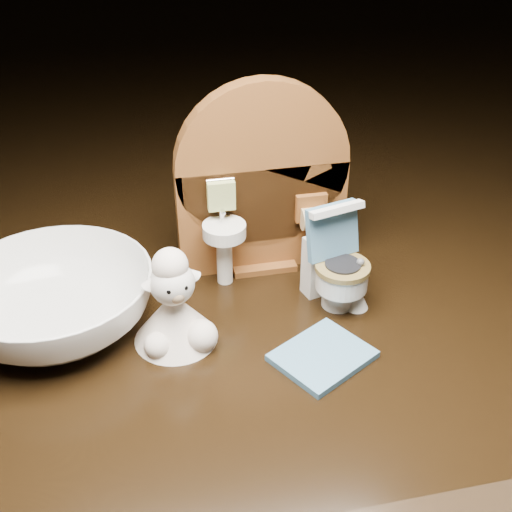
{
  "coord_description": "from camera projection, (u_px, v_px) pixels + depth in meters",
  "views": [
    {
      "loc": [
        -0.1,
        -0.35,
        0.29
      ],
      "look_at": [
        -0.02,
        0.01,
        0.05
      ],
      "focal_mm": 45.0,
      "sensor_mm": 36.0,
      "label": 1
    }
  ],
  "objects": [
    {
      "name": "backdrop_panel",
      "position": [
        261.0,
        191.0,
        0.48
      ],
      "size": [
        0.13,
        0.05,
        0.15
      ],
      "color": "brown",
      "rests_on": "ground"
    },
    {
      "name": "bath_mat",
      "position": [
        323.0,
        356.0,
        0.42
      ],
      "size": [
        0.07,
        0.07,
        0.0
      ],
      "primitive_type": "cube",
      "rotation": [
        0.0,
        0.0,
        0.52
      ],
      "color": "teal",
      "rests_on": "ground"
    },
    {
      "name": "ceramic_bowl",
      "position": [
        55.0,
        301.0,
        0.44
      ],
      "size": [
        0.17,
        0.17,
        0.04
      ],
      "primitive_type": "imported",
      "rotation": [
        0.0,
        0.0,
        -0.29
      ],
      "color": "white",
      "rests_on": "ground"
    },
    {
      "name": "plush_lamb",
      "position": [
        175.0,
        310.0,
        0.42
      ],
      "size": [
        0.06,
        0.06,
        0.07
      ],
      "rotation": [
        0.0,
        0.0,
        0.17
      ],
      "color": "#F1E1D0",
      "rests_on": "ground"
    },
    {
      "name": "toilet_brush",
      "position": [
        357.0,
        295.0,
        0.46
      ],
      "size": [
        0.02,
        0.02,
        0.04
      ],
      "color": "white",
      "rests_on": "ground"
    },
    {
      "name": "toy_toilet",
      "position": [
        334.0,
        267.0,
        0.46
      ],
      "size": [
        0.04,
        0.05,
        0.08
      ],
      "rotation": [
        0.0,
        0.0,
        0.25
      ],
      "color": "white",
      "rests_on": "ground"
    }
  ]
}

